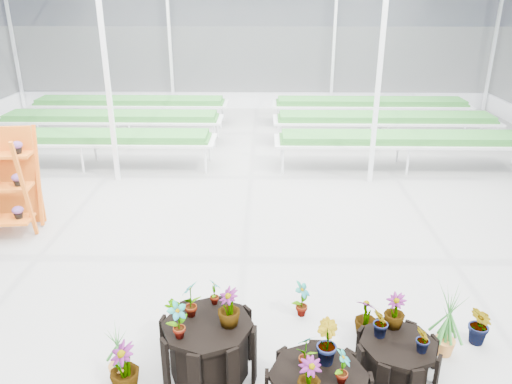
{
  "coord_description": "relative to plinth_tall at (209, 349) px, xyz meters",
  "views": [
    {
      "loc": [
        0.51,
        -7.12,
        4.2
      ],
      "look_at": [
        0.38,
        0.06,
        1.3
      ],
      "focal_mm": 35.0,
      "sensor_mm": 36.0,
      "label": 1
    }
  ],
  "objects": [
    {
      "name": "ground_plane",
      "position": [
        0.12,
        2.48,
        -0.36
      ],
      "size": [
        24.0,
        24.0,
        0.0
      ],
      "primitive_type": "plane",
      "color": "gray",
      "rests_on": "ground"
    },
    {
      "name": "plinth_low",
      "position": [
        2.2,
        0.1,
        -0.16
      ],
      "size": [
        1.11,
        1.11,
        0.42
      ],
      "primitive_type": "cylinder",
      "rotation": [
        0.0,
        0.0,
        0.22
      ],
      "color": "black",
      "rests_on": "ground"
    },
    {
      "name": "steel_frame",
      "position": [
        0.12,
        2.48,
        1.89
      ],
      "size": [
        18.0,
        24.0,
        4.5
      ],
      "primitive_type": null,
      "color": "silver",
      "rests_on": "ground"
    },
    {
      "name": "nursery_benches",
      "position": [
        0.12,
        9.68,
        0.06
      ],
      "size": [
        16.0,
        7.0,
        0.84
      ],
      "primitive_type": null,
      "color": "silver",
      "rests_on": "ground"
    },
    {
      "name": "plinth_tall",
      "position": [
        0.0,
        0.0,
        0.0
      ],
      "size": [
        1.23,
        1.23,
        0.73
      ],
      "primitive_type": "cylinder",
      "rotation": [
        0.0,
        0.0,
        -0.17
      ],
      "color": "black",
      "rests_on": "ground"
    },
    {
      "name": "nursery_plants",
      "position": [
        0.98,
        0.07,
        0.07
      ],
      "size": [
        4.73,
        3.11,
        1.19
      ],
      "color": "#2D702C",
      "rests_on": "ground"
    },
    {
      "name": "greenhouse_shell",
      "position": [
        0.12,
        2.48,
        1.89
      ],
      "size": [
        18.0,
        24.0,
        4.5
      ],
      "primitive_type": null,
      "color": "white",
      "rests_on": "ground"
    }
  ]
}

